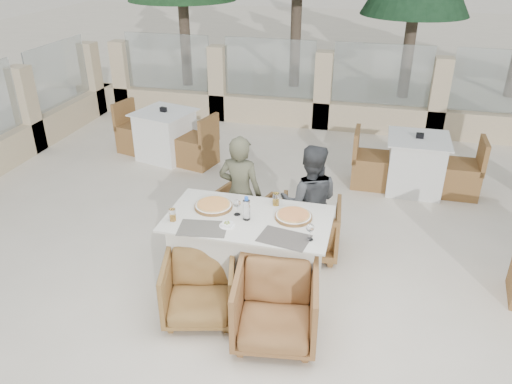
% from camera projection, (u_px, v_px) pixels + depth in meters
% --- Properties ---
extents(ground, '(80.00, 80.00, 0.00)m').
position_uv_depth(ground, '(260.00, 278.00, 5.23)').
color(ground, beige).
rests_on(ground, ground).
extents(sand_patch, '(30.00, 16.00, 0.01)m').
position_uv_depth(sand_patch, '(356.00, 39.00, 17.29)').
color(sand_patch, beige).
rests_on(sand_patch, ground).
extents(perimeter_wall_far, '(10.00, 0.34, 1.60)m').
position_uv_depth(perimeter_wall_far, '(323.00, 85.00, 9.00)').
color(perimeter_wall_far, '#CEB891').
rests_on(perimeter_wall_far, ground).
extents(dining_table, '(1.60, 0.90, 0.77)m').
position_uv_depth(dining_table, '(249.00, 251.00, 5.00)').
color(dining_table, silver).
rests_on(dining_table, ground).
extents(placemat_near_left, '(0.49, 0.36, 0.00)m').
position_uv_depth(placemat_near_left, '(203.00, 228.00, 4.65)').
color(placemat_near_left, '#5B574E').
rests_on(placemat_near_left, dining_table).
extents(placemat_near_right, '(0.49, 0.37, 0.00)m').
position_uv_depth(placemat_near_right, '(284.00, 238.00, 4.49)').
color(placemat_near_right, '#514B45').
rests_on(placemat_near_right, dining_table).
extents(pizza_left, '(0.45, 0.45, 0.05)m').
position_uv_depth(pizza_left, '(214.00, 205.00, 4.99)').
color(pizza_left, orange).
rests_on(pizza_left, dining_table).
extents(pizza_right, '(0.48, 0.48, 0.05)m').
position_uv_depth(pizza_right, '(293.00, 216.00, 4.81)').
color(pizza_right, '#C8431B').
rests_on(pizza_right, dining_table).
extents(water_bottle, '(0.08, 0.08, 0.24)m').
position_uv_depth(water_bottle, '(246.00, 208.00, 4.75)').
color(water_bottle, '#A2BBD5').
rests_on(water_bottle, dining_table).
extents(wine_glass_centre, '(0.10, 0.10, 0.18)m').
position_uv_depth(wine_glass_centre, '(237.00, 206.00, 4.84)').
color(wine_glass_centre, white).
rests_on(wine_glass_centre, dining_table).
extents(wine_glass_corner, '(0.08, 0.08, 0.18)m').
position_uv_depth(wine_glass_corner, '(310.00, 231.00, 4.44)').
color(wine_glass_corner, silver).
rests_on(wine_glass_corner, dining_table).
extents(beer_glass_left, '(0.08, 0.08, 0.12)m').
position_uv_depth(beer_glass_left, '(173.00, 215.00, 4.75)').
color(beer_glass_left, orange).
rests_on(beer_glass_left, dining_table).
extents(beer_glass_right, '(0.08, 0.08, 0.13)m').
position_uv_depth(beer_glass_right, '(276.00, 199.00, 5.03)').
color(beer_glass_right, gold).
rests_on(beer_glass_right, dining_table).
extents(olive_dish, '(0.14, 0.14, 0.04)m').
position_uv_depth(olive_dish, '(227.00, 224.00, 4.68)').
color(olive_dish, white).
rests_on(olive_dish, dining_table).
extents(armchair_far_left, '(0.77, 0.79, 0.57)m').
position_uv_depth(armchair_far_left, '(239.00, 216.00, 5.83)').
color(armchair_far_left, brown).
rests_on(armchair_far_left, ground).
extents(armchair_far_right, '(0.71, 0.73, 0.62)m').
position_uv_depth(armchair_far_right, '(310.00, 228.00, 5.55)').
color(armchair_far_right, brown).
rests_on(armchair_far_right, ground).
extents(armchair_near_left, '(0.80, 0.81, 0.61)m').
position_uv_depth(armchair_near_left, '(200.00, 288.00, 4.60)').
color(armchair_near_left, olive).
rests_on(armchair_near_left, ground).
extents(armchair_near_right, '(0.81, 0.83, 0.67)m').
position_uv_depth(armchair_near_right, '(276.00, 307.00, 4.32)').
color(armchair_near_right, brown).
rests_on(armchair_near_right, ground).
extents(diner_left, '(0.51, 0.36, 1.34)m').
position_uv_depth(diner_left, '(240.00, 193.00, 5.49)').
color(diner_left, '#4F4F39').
rests_on(diner_left, ground).
extents(diner_right, '(0.70, 0.58, 1.32)m').
position_uv_depth(diner_right, '(310.00, 203.00, 5.33)').
color(diner_right, '#35383A').
rests_on(diner_right, ground).
extents(bg_table_a, '(1.79, 1.20, 0.77)m').
position_uv_depth(bg_table_a, '(166.00, 135.00, 7.91)').
color(bg_table_a, white).
rests_on(bg_table_a, ground).
extents(bg_table_b, '(1.64, 0.82, 0.77)m').
position_uv_depth(bg_table_b, '(415.00, 164.00, 6.90)').
color(bg_table_b, silver).
rests_on(bg_table_b, ground).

